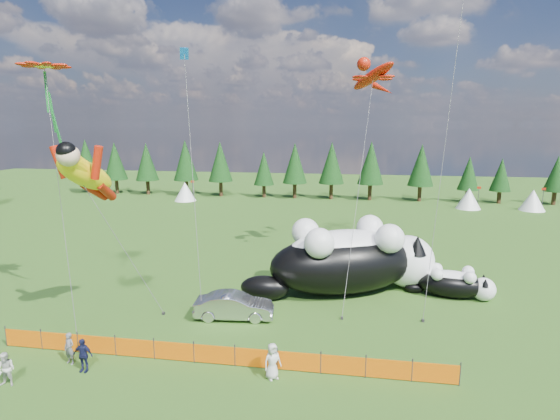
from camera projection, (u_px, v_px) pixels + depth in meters
The scene contains 15 objects.
ground at pixel (231, 335), 23.51m from camera, with size 160.00×160.00×0.00m, color #103609.
safety_fence at pixel (214, 354), 20.51m from camera, with size 22.06×0.06×1.10m.
tree_line at pixel (309, 173), 66.36m from camera, with size 90.00×4.00×8.00m, color black, non-canonical shape.
festival_tents at pixel (385, 196), 60.32m from camera, with size 50.00×3.20×2.80m, color white, non-canonical shape.
cat_large at pixel (352, 258), 29.23m from camera, with size 12.95×8.30×4.90m.
cat_small at pixel (455, 283), 28.46m from camera, with size 5.60×2.59×2.03m.
car at pixel (234, 306), 25.40m from camera, with size 1.60×4.58×1.51m, color silver.
spectator_a at pixel (69, 348), 20.54m from camera, with size 0.56×0.37×1.53m, color slate.
spectator_b at pixel (6, 370), 18.76m from camera, with size 0.75×0.44×1.54m, color beige.
spectator_c at pixel (83, 355), 19.88m from camera, with size 0.94×0.48×1.60m, color #15193B.
spectator_e at pixel (272, 361), 19.30m from camera, with size 0.81×0.53×1.66m, color beige.
superhero_kite at pixel (86, 174), 22.52m from camera, with size 5.15×4.93×10.89m.
gecko_kite at pixel (373, 76), 33.50m from camera, with size 6.62×15.23×18.73m.
flower_kite at pixel (44, 69), 23.02m from camera, with size 4.02×4.43×14.55m.
diamond_kite_a at pixel (185, 68), 26.35m from camera, with size 2.57×4.36×16.24m.
Camera 1 is at (6.01, -21.10, 11.11)m, focal length 28.00 mm.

